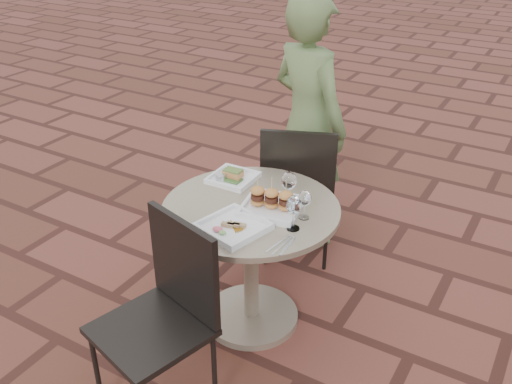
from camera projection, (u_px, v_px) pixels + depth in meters
The scene contains 13 objects.
ground at pixel (269, 304), 3.32m from camera, with size 60.00×60.00×0.00m, color brown.
cafe_table at pixel (251, 247), 2.98m from camera, with size 0.90×0.90×0.73m.
chair_far at pixel (299, 183), 3.47m from camera, with size 0.57×0.57×0.93m.
chair_near at pixel (167, 303), 2.48m from camera, with size 0.54×0.54×0.93m.
diner at pixel (308, 124), 3.60m from camera, with size 0.60×0.39×1.64m, color #536A3A.
plate_salmon at pixel (233, 177), 3.10m from camera, with size 0.24×0.24×0.06m.
plate_sliders at pixel (271, 203), 2.81m from camera, with size 0.33×0.33×0.18m.
plate_tuna at pixel (233, 226), 2.66m from camera, with size 0.34×0.34×0.03m.
wine_glass_right at pixel (294, 206), 2.62m from camera, with size 0.07×0.07×0.17m.
wine_glass_mid at pixel (289, 181), 2.82m from camera, with size 0.08×0.08×0.18m.
wine_glass_far at pixel (305, 199), 2.71m from camera, with size 0.06×0.06×0.15m.
steel_ramekin at pixel (221, 177), 3.09m from camera, with size 0.06×0.06×0.05m, color silver.
cutlery_set at pixel (283, 245), 2.55m from camera, with size 0.08×0.19×0.00m, color silver, non-canonical shape.
Camera 1 is at (1.26, -2.28, 2.17)m, focal length 40.00 mm.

